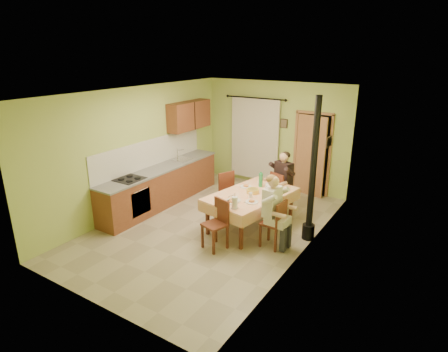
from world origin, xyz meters
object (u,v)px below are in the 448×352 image
Objects in this scene: man_right at (274,203)px; chair_far at (281,200)px; chair_right at (273,232)px; dining_table at (251,210)px; chair_near at (215,234)px; stove_flue at (311,190)px; man_far at (283,175)px; chair_left at (231,203)px.

chair_far is at bearing 22.15° from man_right.
man_right is (-0.01, 0.00, 0.59)m from chair_right.
dining_table is 1.09m from chair_far.
stove_flue is at bearing -119.70° from chair_near.
dining_table is 1.52× the size of man_right.
stove_flue is (1.34, 1.28, 0.74)m from chair_near.
chair_far is 0.69× the size of man_far.
chair_far reaches higher than chair_right.
man_right is at bearing 85.43° from chair_left.
chair_near is 2.30m from man_far.
chair_right is (0.54, -1.56, -0.00)m from chair_far.
chair_near reaches higher than dining_table.
chair_left is at bearing -118.17° from man_far.
chair_right is (0.74, -0.48, -0.09)m from dining_table.
dining_table is 2.21× the size of chair_far.
dining_table is 2.23× the size of chair_near.
dining_table is at bearing -80.46° from man_far.
man_far is (0.21, 1.08, 0.50)m from dining_table.
chair_right reaches higher than dining_table.
chair_left is at bearing -52.71° from chair_near.
chair_near is at bearing -136.34° from stove_flue.
man_right is at bearing -23.34° from dining_table.
dining_table is at bearing 59.83° from man_right.
stove_flue is (1.88, -0.13, 0.73)m from chair_left.
man_right is at bearing 90.00° from chair_right.
man_far is at bearing 156.18° from chair_left.
stove_flue is (0.46, 0.65, 0.74)m from chair_right.
man_far and man_right have the same top height.
chair_far is at bearing 22.56° from chair_right.
stove_flue is (1.00, -0.90, 0.73)m from chair_far.
chair_far is 1.01× the size of chair_near.
dining_table is at bearing -80.74° from chair_near.
chair_right is 1.76m from man_far.
chair_right is at bearing -90.00° from man_right.
stove_flue is at bearing -22.32° from man_far.
stove_flue reaches higher than chair_near.
chair_left is 1.32m from man_far.
man_right reaches higher than chair_near.
stove_flue is at bearing -21.80° from chair_far.
stove_flue is at bearing 18.35° from dining_table.
chair_far is 1.17m from chair_left.
chair_far is 0.34× the size of stove_flue.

